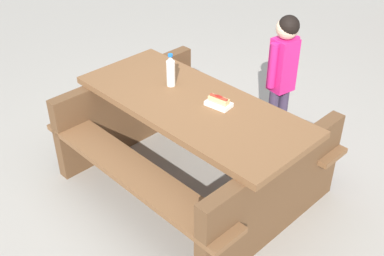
% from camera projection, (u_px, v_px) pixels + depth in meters
% --- Properties ---
extents(ground_plane, '(30.00, 30.00, 0.00)m').
position_uv_depth(ground_plane, '(192.00, 182.00, 3.82)').
color(ground_plane, gray).
rests_on(ground_plane, ground).
extents(picnic_table, '(1.85, 1.46, 0.75)m').
position_uv_depth(picnic_table, '(192.00, 137.00, 3.57)').
color(picnic_table, brown).
rests_on(picnic_table, ground).
extents(soda_bottle, '(0.07, 0.07, 0.26)m').
position_uv_depth(soda_bottle, '(171.00, 71.00, 3.54)').
color(soda_bottle, silver).
rests_on(soda_bottle, picnic_table).
extents(hotdog_tray, '(0.20, 0.14, 0.08)m').
position_uv_depth(hotdog_tray, '(219.00, 102.00, 3.34)').
color(hotdog_tray, white).
rests_on(hotdog_tray, picnic_table).
extents(child_in_coat, '(0.19, 0.29, 1.18)m').
position_uv_depth(child_in_coat, '(283.00, 65.00, 3.87)').
color(child_in_coat, '#3F334C').
rests_on(child_in_coat, ground).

